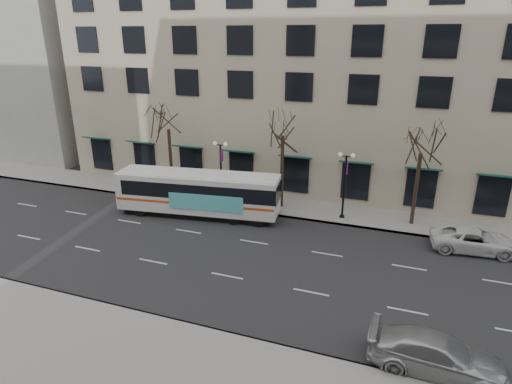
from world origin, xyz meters
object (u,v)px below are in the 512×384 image
at_px(tree_far_left, 168,118).
at_px(tree_far_right, 423,140).
at_px(white_pickup, 474,240).
at_px(tree_far_mid, 283,123).
at_px(lamp_post_left, 221,169).
at_px(lamp_post_right, 345,183).
at_px(city_bus, 199,192).
at_px(silver_car, 437,354).

relative_size(tree_far_left, tree_far_right, 1.03).
bearing_deg(white_pickup, tree_far_mid, 73.36).
relative_size(lamp_post_left, lamp_post_right, 1.00).
bearing_deg(tree_far_right, lamp_post_right, -173.15).
xyz_separation_m(tree_far_mid, city_bus, (-5.56, -3.49, -5.05)).
xyz_separation_m(lamp_post_left, lamp_post_right, (10.00, 0.00, 0.00)).
bearing_deg(lamp_post_left, lamp_post_right, 0.00).
bearing_deg(lamp_post_left, tree_far_left, 173.17).
bearing_deg(silver_car, lamp_post_left, 49.56).
bearing_deg(silver_car, white_pickup, -11.19).
xyz_separation_m(tree_far_mid, tree_far_right, (10.00, -0.00, -0.48)).
xyz_separation_m(lamp_post_left, silver_car, (16.14, -14.40, -2.14)).
height_order(lamp_post_right, city_bus, lamp_post_right).
relative_size(lamp_post_right, silver_car, 0.94).
height_order(lamp_post_right, white_pickup, lamp_post_right).
bearing_deg(tree_far_mid, silver_car, -53.37).
bearing_deg(city_bus, silver_car, -42.32).
xyz_separation_m(tree_far_left, silver_car, (21.15, -15.00, -5.90)).
bearing_deg(tree_far_mid, tree_far_right, -0.00).
bearing_deg(tree_far_right, lamp_post_left, -177.71).
bearing_deg(city_bus, tree_far_right, 4.89).
bearing_deg(white_pickup, silver_car, 162.34).
distance_m(tree_far_mid, silver_car, 19.66).
height_order(tree_far_right, lamp_post_left, tree_far_right).
bearing_deg(city_bus, white_pickup, -5.75).
bearing_deg(lamp_post_left, white_pickup, -6.69).
bearing_deg(lamp_post_right, tree_far_right, 6.85).
xyz_separation_m(tree_far_mid, white_pickup, (13.85, -2.81, -6.16)).
bearing_deg(tree_far_left, lamp_post_right, -2.29).
distance_m(tree_far_left, city_bus, 7.44).
height_order(lamp_post_left, white_pickup, lamp_post_left).
relative_size(tree_far_mid, lamp_post_right, 1.64).
height_order(silver_car, white_pickup, silver_car).
xyz_separation_m(tree_far_left, city_bus, (4.44, -3.49, -4.85)).
xyz_separation_m(tree_far_right, city_bus, (-15.56, -3.49, -4.57)).
height_order(tree_far_left, city_bus, tree_far_left).
height_order(lamp_post_left, lamp_post_right, same).
bearing_deg(tree_far_left, lamp_post_left, -6.83).
bearing_deg(silver_car, lamp_post_right, 24.40).
distance_m(tree_far_right, city_bus, 16.59).
bearing_deg(tree_far_left, tree_far_right, 0.00).
relative_size(silver_car, white_pickup, 1.03).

